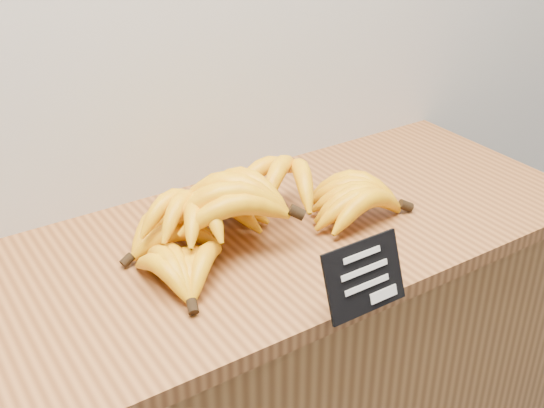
# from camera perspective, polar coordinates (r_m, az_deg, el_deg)

# --- Properties ---
(counter_top) EXTENTS (1.33, 0.54, 0.03)m
(counter_top) POSITION_cam_1_polar(r_m,az_deg,el_deg) (1.27, -1.23, -3.24)
(counter_top) COLOR #955B2E
(counter_top) RESTS_ON counter
(chalkboard_sign) EXTENTS (0.14, 0.04, 0.11)m
(chalkboard_sign) POSITION_cam_1_polar(r_m,az_deg,el_deg) (1.06, 7.75, -6.06)
(chalkboard_sign) COLOR black
(chalkboard_sign) RESTS_ON counter_top
(banana_pile) EXTENTS (0.60, 0.42, 0.13)m
(banana_pile) POSITION_cam_1_polar(r_m,az_deg,el_deg) (1.23, -2.35, -0.49)
(banana_pile) COLOR #F3AF09
(banana_pile) RESTS_ON counter_top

